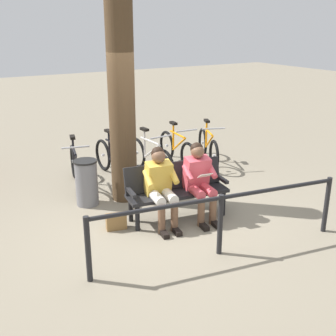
{
  "coord_description": "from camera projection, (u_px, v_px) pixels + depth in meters",
  "views": [
    {
      "loc": [
        2.96,
        5.15,
        2.95
      ],
      "look_at": [
        -0.27,
        -0.28,
        0.75
      ],
      "focal_mm": 45.05,
      "sensor_mm": 36.0,
      "label": 1
    }
  ],
  "objects": [
    {
      "name": "ground_plane",
      "position": [
        162.0,
        221.0,
        6.58
      ],
      "size": [
        40.0,
        40.0,
        0.0
      ],
      "primitive_type": "plane",
      "color": "gray"
    },
    {
      "name": "bench",
      "position": [
        176.0,
        186.0,
        6.6
      ],
      "size": [
        1.65,
        0.72,
        0.87
      ],
      "rotation": [
        0.0,
        0.0,
        -0.16
      ],
      "color": "black",
      "rests_on": "ground"
    },
    {
      "name": "litter_bin",
      "position": [
        87.0,
        183.0,
        7.07
      ],
      "size": [
        0.39,
        0.39,
        0.78
      ],
      "color": "slate",
      "rests_on": "ground"
    },
    {
      "name": "bicycle_red",
      "position": [
        177.0,
        150.0,
        8.98
      ],
      "size": [
        0.48,
        1.68,
        0.94
      ],
      "rotation": [
        0.0,
        0.0,
        1.48
      ],
      "color": "black",
      "rests_on": "ground"
    },
    {
      "name": "bicycle_orange",
      "position": [
        208.0,
        147.0,
        9.17
      ],
      "size": [
        0.72,
        1.58,
        0.94
      ],
      "rotation": [
        0.0,
        0.0,
        1.19
      ],
      "color": "black",
      "rests_on": "ground"
    },
    {
      "name": "handbag",
      "position": [
        116.0,
        221.0,
        6.3
      ],
      "size": [
        0.32,
        0.21,
        0.24
      ],
      "primitive_type": "cube",
      "rotation": [
        0.0,
        0.0,
        -0.23
      ],
      "color": "olive",
      "rests_on": "ground"
    },
    {
      "name": "person_companion",
      "position": [
        161.0,
        183.0,
        6.29
      ],
      "size": [
        0.53,
        0.81,
        1.2
      ],
      "rotation": [
        0.0,
        0.0,
        -0.16
      ],
      "color": "gold",
      "rests_on": "ground"
    },
    {
      "name": "bicycle_silver",
      "position": [
        150.0,
        158.0,
        8.48
      ],
      "size": [
        0.48,
        1.68,
        0.94
      ],
      "rotation": [
        0.0,
        0.0,
        1.65
      ],
      "color": "black",
      "rests_on": "ground"
    },
    {
      "name": "person_reading",
      "position": [
        199.0,
        178.0,
        6.51
      ],
      "size": [
        0.53,
        0.81,
        1.2
      ],
      "rotation": [
        0.0,
        0.0,
        -0.16
      ],
      "color": "#D84C59",
      "rests_on": "ground"
    },
    {
      "name": "tree_trunk",
      "position": [
        122.0,
        106.0,
        6.92
      ],
      "size": [
        0.44,
        0.44,
        3.28
      ],
      "primitive_type": "cylinder",
      "color": "#4C3823",
      "rests_on": "ground"
    },
    {
      "name": "bicycle_purple",
      "position": [
        114.0,
        160.0,
        8.33
      ],
      "size": [
        0.48,
        1.68,
        0.94
      ],
      "rotation": [
        0.0,
        0.0,
        1.62
      ],
      "color": "black",
      "rests_on": "ground"
    },
    {
      "name": "railing_fence",
      "position": [
        221.0,
        212.0,
        5.47
      ],
      "size": [
        3.51,
        0.64,
        0.85
      ],
      "rotation": [
        0.0,
        0.0,
        -0.16
      ],
      "color": "black",
      "rests_on": "ground"
    },
    {
      "name": "bicycle_blue",
      "position": [
        75.0,
        168.0,
        7.88
      ],
      "size": [
        0.56,
        1.65,
        0.94
      ],
      "rotation": [
        0.0,
        0.0,
        1.33
      ],
      "color": "black",
      "rests_on": "ground"
    }
  ]
}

